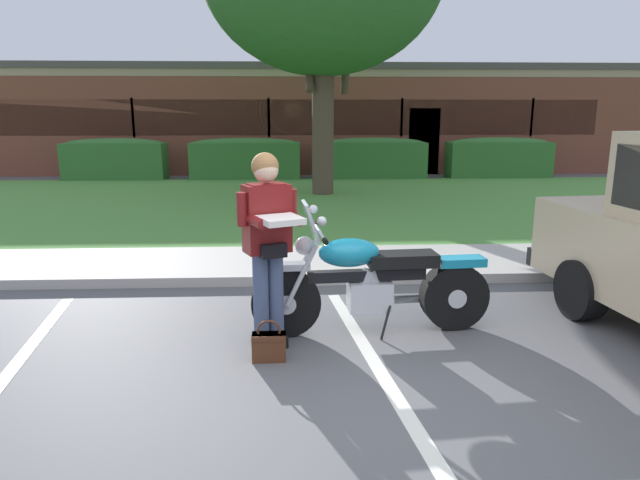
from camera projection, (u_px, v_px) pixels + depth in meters
ground_plane at (374, 401)px, 4.07m from camera, size 140.00×140.00×0.00m
curb_strip at (341, 278)px, 6.83m from camera, size 60.00×0.20×0.12m
concrete_walk at (336, 261)px, 7.66m from camera, size 60.00×1.50×0.08m
grass_lawn at (319, 203)px, 12.55m from camera, size 60.00×8.54×0.06m
stall_stripe_1 at (390, 387)px, 4.27m from camera, size 0.67×4.38×0.01m
motorcycle at (380, 282)px, 5.25m from camera, size 2.24×0.82×1.26m
rider_person at (268, 235)px, 4.79m from camera, size 0.57×0.66×1.70m
handbag at (269, 344)px, 4.70m from camera, size 0.28×0.13×0.36m
hedge_left at (115, 158)px, 16.59m from camera, size 2.92×0.90×1.24m
hedge_center_left at (245, 158)px, 16.76m from camera, size 3.21×0.90×1.24m
hedge_center_right at (373, 157)px, 16.93m from camera, size 3.11×0.90×1.24m
hedge_right at (498, 157)px, 17.11m from camera, size 3.08×0.90×1.24m
brick_building at (274, 117)px, 22.74m from camera, size 24.98×10.48×3.49m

